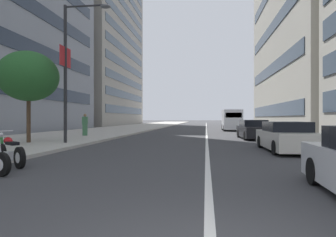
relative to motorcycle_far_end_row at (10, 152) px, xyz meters
The scene contains 10 objects.
sidewalk_right_plaza 24.63m from the motorcycle_far_end_row, 11.76° to the left, with size 160.00×9.46×0.15m, color #B2ADA3.
lane_centre_stripe 29.79m from the motorcycle_far_end_row, 12.19° to the right, with size 110.00×0.16×0.01m, color silver.
motorcycle_far_end_row is the anchor object (origin of this frame).
car_mid_block_traffic 11.26m from the motorcycle_far_end_row, 61.56° to the right, with size 4.69×1.99×1.36m.
car_following_behind 16.41m from the motorcycle_far_end_row, 36.04° to the right, with size 4.58×1.95×1.39m.
delivery_van_ahead 28.86m from the motorcycle_far_end_row, 18.86° to the right, with size 5.10×2.19×2.50m.
street_lamp_with_banners 8.29m from the motorcycle_far_end_row, ahead, with size 1.26×2.74×7.73m.
street_tree_by_lamp_post 8.35m from the motorcycle_far_end_row, 29.08° to the left, with size 3.31×3.31×5.14m.
pedestrian_on_plaza 13.69m from the motorcycle_far_end_row, 13.70° to the left, with size 0.27×0.41×1.73m.
office_tower_far_right_block 59.95m from the motorcycle_far_end_row, 21.17° to the left, with size 30.81×19.50×40.22m.
Camera 1 is at (-2.66, 0.05, 1.52)m, focal length 31.05 mm.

